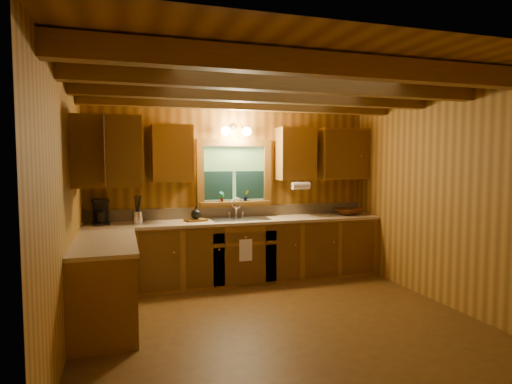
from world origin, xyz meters
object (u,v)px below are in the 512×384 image
at_px(coffee_maker, 100,212).
at_px(wicker_basket, 348,212).
at_px(sink, 239,222).
at_px(cutting_board, 196,220).

bearing_deg(coffee_maker, wicker_basket, -16.65).
distance_m(coffee_maker, wicker_basket, 3.62).
distance_m(sink, coffee_maker, 1.88).
relative_size(coffee_maker, wicker_basket, 0.83).
height_order(sink, wicker_basket, sink).
distance_m(cutting_board, wicker_basket, 2.36).
distance_m(sink, wicker_basket, 1.74).
height_order(coffee_maker, wicker_basket, coffee_maker).
bearing_deg(sink, cutting_board, 178.92).
bearing_deg(sink, coffee_maker, 177.10).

